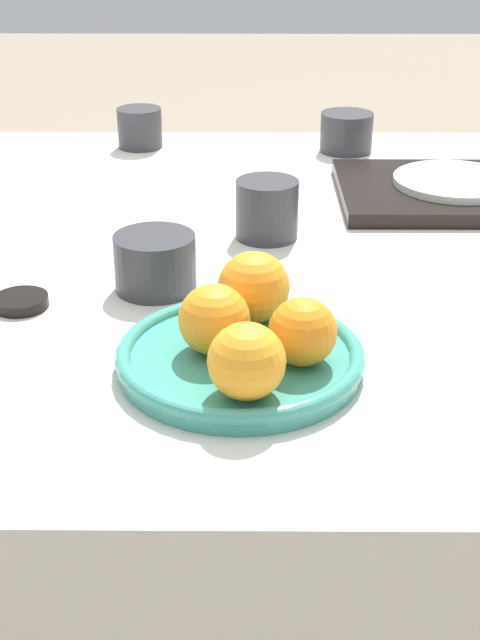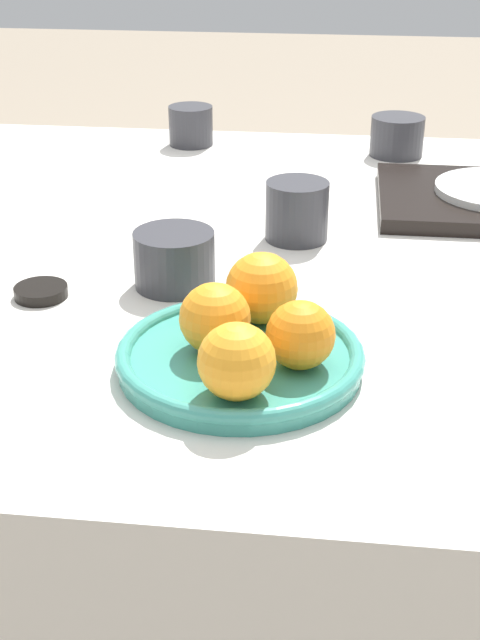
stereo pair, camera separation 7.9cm
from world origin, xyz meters
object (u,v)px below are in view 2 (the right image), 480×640
at_px(orange_0, 215,318).
at_px(orange_1, 300,335).
at_px(cup_2, 174,259).
at_px(orange_2, 237,362).
at_px(orange_3, 262,288).
at_px(soy_dish, 41,292).
at_px(cup_1, 297,211).
at_px(fruit_platter, 240,357).
at_px(cup_3, 191,126).
at_px(cup_0, 397,136).

distance_m(orange_0, orange_1, 0.08).
bearing_deg(cup_2, orange_2, -68.20).
distance_m(orange_3, soy_dish, 0.25).
xyz_separation_m(cup_1, cup_2, (-0.12, -0.15, -0.01)).
relative_size(orange_2, soy_dish, 1.15).
bearing_deg(fruit_platter, cup_3, 103.06).
xyz_separation_m(orange_1, cup_2, (-0.15, 0.19, -0.02)).
bearing_deg(orange_3, orange_0, -119.12).
height_order(orange_2, cup_2, orange_2).
relative_size(orange_0, cup_0, 0.77).
relative_size(orange_3, cup_1, 0.91).
relative_size(orange_2, cup_0, 0.78).
relative_size(orange_2, cup_2, 0.74).
bearing_deg(cup_3, orange_3, -74.63).
height_order(orange_0, orange_3, orange_3).
bearing_deg(orange_3, fruit_platter, -100.54).
xyz_separation_m(orange_0, soy_dish, (-0.21, 0.12, -0.04)).
bearing_deg(orange_1, orange_0, 165.92).
height_order(orange_0, orange_2, same).
bearing_deg(cup_0, fruit_platter, -103.21).
relative_size(fruit_platter, orange_3, 3.26).
height_order(orange_1, cup_3, orange_1).
bearing_deg(cup_3, orange_1, -73.26).
xyz_separation_m(orange_2, cup_2, (-0.10, 0.25, -0.02)).
relative_size(orange_0, cup_2, 0.74).
bearing_deg(soy_dish, orange_3, -13.76).
bearing_deg(cup_2, soy_dish, -161.25).
bearing_deg(orange_2, fruit_platter, 94.66).
distance_m(orange_2, cup_2, 0.27).
relative_size(orange_0, orange_1, 1.06).
height_order(cup_1, soy_dish, cup_1).
distance_m(orange_3, cup_2, 0.15).
distance_m(orange_1, soy_dish, 0.32).
height_order(fruit_platter, orange_1, orange_1).
xyz_separation_m(fruit_platter, orange_2, (0.01, -0.07, 0.04)).
xyz_separation_m(cup_0, cup_3, (-0.33, 0.02, 0.00)).
xyz_separation_m(orange_3, cup_2, (-0.11, 0.11, -0.02)).
distance_m(fruit_platter, orange_0, 0.04).
relative_size(fruit_platter, soy_dish, 3.98).
xyz_separation_m(orange_1, orange_3, (-0.04, 0.08, 0.00)).
bearing_deg(orange_2, orange_3, 87.25).
distance_m(cup_2, cup_3, 0.56).
xyz_separation_m(orange_2, soy_dish, (-0.24, 0.20, -0.04)).
bearing_deg(orange_2, orange_1, 49.16).
height_order(cup_1, cup_2, cup_1).
bearing_deg(soy_dish, cup_0, 55.69).
height_order(orange_3, cup_0, orange_3).
height_order(orange_0, orange_1, orange_0).
height_order(cup_0, cup_1, cup_1).
relative_size(orange_1, cup_0, 0.73).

